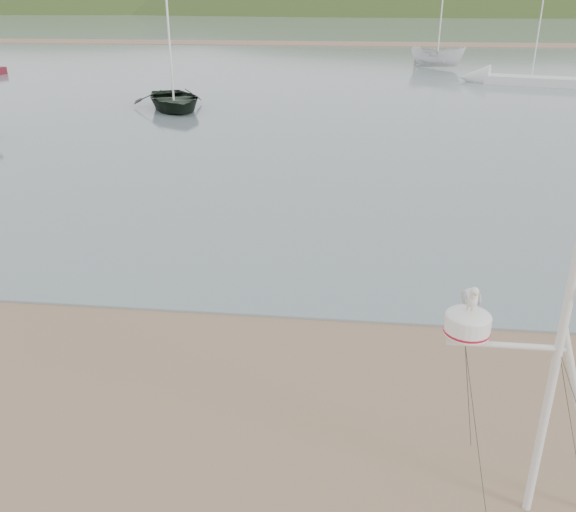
# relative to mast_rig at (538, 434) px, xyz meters

# --- Properties ---
(ground) EXTENTS (560.00, 560.00, 0.00)m
(ground) POSITION_rel_mast_rig_xyz_m (-5.11, 0.05, -1.06)
(ground) COLOR #86664D
(ground) RESTS_ON ground
(water) EXTENTS (560.00, 256.00, 0.04)m
(water) POSITION_rel_mast_rig_xyz_m (-5.11, 132.05, -1.04)
(water) COLOR slate
(water) RESTS_ON ground
(sandbar) EXTENTS (560.00, 7.00, 0.07)m
(sandbar) POSITION_rel_mast_rig_xyz_m (-5.11, 70.05, -0.98)
(sandbar) COLOR #86664D
(sandbar) RESTS_ON water
(hill_ridge) EXTENTS (620.00, 180.00, 80.00)m
(hill_ridge) POSITION_rel_mast_rig_xyz_m (13.41, 235.05, -20.75)
(hill_ridge) COLOR #273917
(hill_ridge) RESTS_ON ground
(far_cottages) EXTENTS (294.40, 6.30, 8.00)m
(far_cottages) POSITION_rel_mast_rig_xyz_m (-2.11, 196.05, 2.94)
(far_cottages) COLOR beige
(far_cottages) RESTS_ON ground
(mast_rig) EXTENTS (1.94, 2.07, 4.38)m
(mast_rig) POSITION_rel_mast_rig_xyz_m (0.00, 0.00, 0.00)
(mast_rig) COLOR white
(mast_rig) RESTS_ON ground
(boat_dark) EXTENTS (3.59, 2.51, 4.92)m
(boat_dark) POSITION_rel_mast_rig_xyz_m (-11.17, 24.42, 1.44)
(boat_dark) COLOR black
(boat_dark) RESTS_ON water
(boat_white) EXTENTS (2.27, 2.25, 4.40)m
(boat_white) POSITION_rel_mast_rig_xyz_m (3.77, 45.08, 1.18)
(boat_white) COLOR silver
(boat_white) RESTS_ON water
(sailboat_white_near) EXTENTS (7.51, 3.79, 7.25)m
(sailboat_white_near) POSITION_rel_mast_rig_xyz_m (6.84, 36.66, -0.76)
(sailboat_white_near) COLOR silver
(sailboat_white_near) RESTS_ON ground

